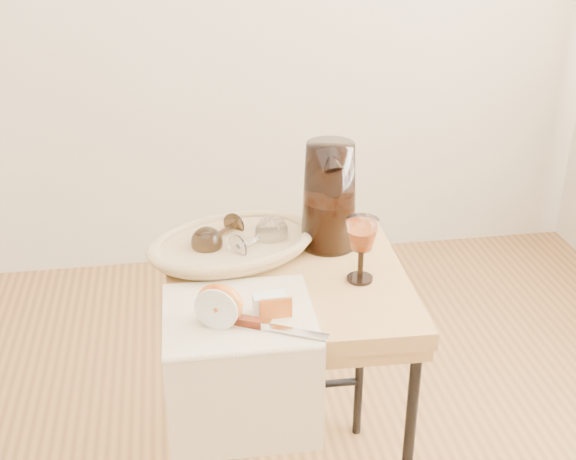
{
  "coord_description": "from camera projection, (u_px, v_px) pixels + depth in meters",
  "views": [
    {
      "loc": [
        0.15,
        -0.95,
        1.47
      ],
      "look_at": [
        0.37,
        0.43,
        0.79
      ],
      "focal_mm": 46.61,
      "sensor_mm": 36.0,
      "label": 1
    }
  ],
  "objects": [
    {
      "name": "apple_wedge",
      "position": [
        269.0,
        304.0,
        1.47
      ],
      "size": [
        0.06,
        0.04,
        0.04
      ],
      "primitive_type": "cube",
      "rotation": [
        0.0,
        0.0,
        0.02
      ],
      "color": "white",
      "rests_on": "tea_towel"
    },
    {
      "name": "bread_basket",
      "position": [
        234.0,
        247.0,
        1.7
      ],
      "size": [
        0.41,
        0.34,
        0.04
      ],
      "primitive_type": null,
      "rotation": [
        0.0,
        0.0,
        0.33
      ],
      "color": "#9C6F41",
      "rests_on": "side_table"
    },
    {
      "name": "apple_half",
      "position": [
        220.0,
        304.0,
        1.43
      ],
      "size": [
        0.11,
        0.08,
        0.09
      ],
      "primitive_type": "ellipsoid",
      "rotation": [
        0.0,
        0.0,
        -0.42
      ],
      "color": "red",
      "rests_on": "tea_towel"
    },
    {
      "name": "wine_goblet",
      "position": [
        361.0,
        250.0,
        1.58
      ],
      "size": [
        0.08,
        0.08,
        0.15
      ],
      "primitive_type": null,
      "rotation": [
        0.0,
        0.0,
        -0.15
      ],
      "color": "white",
      "rests_on": "side_table"
    },
    {
      "name": "side_table",
      "position": [
        287.0,
        397.0,
        1.78
      ],
      "size": [
        0.54,
        0.54,
        0.67
      ],
      "primitive_type": null,
      "rotation": [
        0.0,
        0.0,
        -0.03
      ],
      "color": "brown",
      "rests_on": "floor"
    },
    {
      "name": "goblet_lying_a",
      "position": [
        219.0,
        234.0,
        1.7
      ],
      "size": [
        0.13,
        0.14,
        0.07
      ],
      "primitive_type": null,
      "rotation": [
        0.0,
        0.0,
        4.01
      ],
      "color": "#43311F",
      "rests_on": "bread_basket"
    },
    {
      "name": "goblet_lying_b",
      "position": [
        257.0,
        238.0,
        1.68
      ],
      "size": [
        0.15,
        0.14,
        0.08
      ],
      "primitive_type": null,
      "rotation": [
        0.0,
        0.0,
        0.64
      ],
      "color": "white",
      "rests_on": "bread_basket"
    },
    {
      "name": "pitcher",
      "position": [
        329.0,
        196.0,
        1.71
      ],
      "size": [
        0.21,
        0.27,
        0.29
      ],
      "primitive_type": null,
      "rotation": [
        0.0,
        0.0,
        0.15
      ],
      "color": "black",
      "rests_on": "side_table"
    },
    {
      "name": "table_knife",
      "position": [
        270.0,
        326.0,
        1.43
      ],
      "size": [
        0.2,
        0.12,
        0.02
      ],
      "primitive_type": null,
      "rotation": [
        0.0,
        0.0,
        -0.48
      ],
      "color": "silver",
      "rests_on": "tea_towel"
    },
    {
      "name": "tea_towel",
      "position": [
        239.0,
        314.0,
        1.48
      ],
      "size": [
        0.3,
        0.27,
        0.01
      ],
      "primitive_type": "cube",
      "rotation": [
        0.0,
        0.0,
        -0.02
      ],
      "color": "#F8ECBD",
      "rests_on": "side_table"
    }
  ]
}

